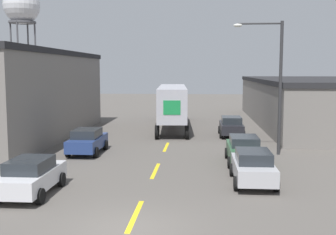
{
  "coord_description": "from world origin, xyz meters",
  "views": [
    {
      "loc": [
        2.38,
        -13.62,
        5.34
      ],
      "look_at": [
        0.3,
        13.05,
        2.31
      ],
      "focal_mm": 45.0,
      "sensor_mm": 36.0,
      "label": 1
    }
  ],
  "objects_px": {
    "parked_car_left_far": "(87,141)",
    "street_lamp": "(275,77)",
    "semi_truck": "(172,102)",
    "parked_car_right_far": "(231,126)",
    "parked_car_right_near": "(253,166)",
    "parked_car_left_near": "(31,176)",
    "parked_car_right_mid": "(244,149)",
    "water_tower": "(22,7)"
  },
  "relations": [
    {
      "from": "semi_truck",
      "to": "street_lamp",
      "type": "distance_m",
      "value": 14.49
    },
    {
      "from": "parked_car_right_far",
      "to": "street_lamp",
      "type": "height_order",
      "value": "street_lamp"
    },
    {
      "from": "parked_car_left_near",
      "to": "parked_car_right_near",
      "type": "height_order",
      "value": "same"
    },
    {
      "from": "parked_car_right_near",
      "to": "parked_car_right_mid",
      "type": "bearing_deg",
      "value": 90.0
    },
    {
      "from": "parked_car_left_far",
      "to": "semi_truck",
      "type": "bearing_deg",
      "value": 70.42
    },
    {
      "from": "parked_car_right_mid",
      "to": "street_lamp",
      "type": "height_order",
      "value": "street_lamp"
    },
    {
      "from": "street_lamp",
      "to": "parked_car_left_near",
      "type": "bearing_deg",
      "value": -140.84
    },
    {
      "from": "parked_car_right_far",
      "to": "parked_car_right_mid",
      "type": "height_order",
      "value": "same"
    },
    {
      "from": "parked_car_right_mid",
      "to": "street_lamp",
      "type": "distance_m",
      "value": 5.34
    },
    {
      "from": "semi_truck",
      "to": "parked_car_left_far",
      "type": "distance_m",
      "value": 13.81
    },
    {
      "from": "parked_car_left_near",
      "to": "water_tower",
      "type": "height_order",
      "value": "water_tower"
    },
    {
      "from": "water_tower",
      "to": "street_lamp",
      "type": "xyz_separation_m",
      "value": [
        33.97,
        -41.57,
        -10.71
      ]
    },
    {
      "from": "semi_truck",
      "to": "parked_car_right_near",
      "type": "height_order",
      "value": "semi_truck"
    },
    {
      "from": "parked_car_right_near",
      "to": "parked_car_right_far",
      "type": "relative_size",
      "value": 1.0
    },
    {
      "from": "parked_car_right_near",
      "to": "water_tower",
      "type": "height_order",
      "value": "water_tower"
    },
    {
      "from": "parked_car_right_far",
      "to": "water_tower",
      "type": "relative_size",
      "value": 0.22
    },
    {
      "from": "parked_car_right_near",
      "to": "parked_car_right_mid",
      "type": "xyz_separation_m",
      "value": [
        0.0,
        4.32,
        0.0
      ]
    },
    {
      "from": "semi_truck",
      "to": "water_tower",
      "type": "xyz_separation_m",
      "value": [
        -26.75,
        29.25,
        13.21
      ]
    },
    {
      "from": "parked_car_right_near",
      "to": "parked_car_right_far",
      "type": "distance_m",
      "value": 14.41
    },
    {
      "from": "parked_car_left_far",
      "to": "parked_car_right_mid",
      "type": "distance_m",
      "value": 9.96
    },
    {
      "from": "parked_car_right_near",
      "to": "water_tower",
      "type": "relative_size",
      "value": 0.22
    },
    {
      "from": "parked_car_right_near",
      "to": "parked_car_left_far",
      "type": "bearing_deg",
      "value": 146.3
    },
    {
      "from": "parked_car_left_near",
      "to": "parked_car_left_far",
      "type": "distance_m",
      "value": 9.01
    },
    {
      "from": "parked_car_right_near",
      "to": "parked_car_right_far",
      "type": "bearing_deg",
      "value": 90.0
    },
    {
      "from": "parked_car_left_near",
      "to": "parked_car_right_mid",
      "type": "relative_size",
      "value": 1.0
    },
    {
      "from": "parked_car_left_far",
      "to": "water_tower",
      "type": "xyz_separation_m",
      "value": [
        -22.15,
        42.18,
        14.76
      ]
    },
    {
      "from": "parked_car_left_near",
      "to": "parked_car_left_far",
      "type": "bearing_deg",
      "value": 90.0
    },
    {
      "from": "parked_car_left_near",
      "to": "parked_car_left_far",
      "type": "xyz_separation_m",
      "value": [
        0.0,
        9.01,
        0.0
      ]
    },
    {
      "from": "parked_car_left_near",
      "to": "parked_car_right_far",
      "type": "relative_size",
      "value": 1.0
    },
    {
      "from": "semi_truck",
      "to": "street_lamp",
      "type": "height_order",
      "value": "street_lamp"
    },
    {
      "from": "parked_car_left_far",
      "to": "parked_car_right_near",
      "type": "height_order",
      "value": "same"
    },
    {
      "from": "parked_car_right_near",
      "to": "street_lamp",
      "type": "distance_m",
      "value": 8.44
    },
    {
      "from": "semi_truck",
      "to": "street_lamp",
      "type": "relative_size",
      "value": 1.88
    },
    {
      "from": "street_lamp",
      "to": "semi_truck",
      "type": "bearing_deg",
      "value": 120.4
    },
    {
      "from": "parked_car_left_near",
      "to": "parked_car_right_near",
      "type": "distance_m",
      "value": 10.05
    },
    {
      "from": "parked_car_left_far",
      "to": "street_lamp",
      "type": "xyz_separation_m",
      "value": [
        11.82,
        0.61,
        4.05
      ]
    },
    {
      "from": "parked_car_right_mid",
      "to": "parked_car_right_near",
      "type": "bearing_deg",
      "value": -90.0
    },
    {
      "from": "parked_car_right_mid",
      "to": "parked_car_left_far",
      "type": "bearing_deg",
      "value": 167.43
    },
    {
      "from": "parked_car_right_far",
      "to": "parked_car_right_near",
      "type": "bearing_deg",
      "value": -90.0
    },
    {
      "from": "parked_car_right_far",
      "to": "street_lamp",
      "type": "distance_m",
      "value": 8.61
    },
    {
      "from": "parked_car_left_near",
      "to": "street_lamp",
      "type": "xyz_separation_m",
      "value": [
        11.82,
        9.63,
        4.05
      ]
    },
    {
      "from": "semi_truck",
      "to": "parked_car_left_far",
      "type": "xyz_separation_m",
      "value": [
        -4.6,
        -12.93,
        -1.55
      ]
    }
  ]
}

